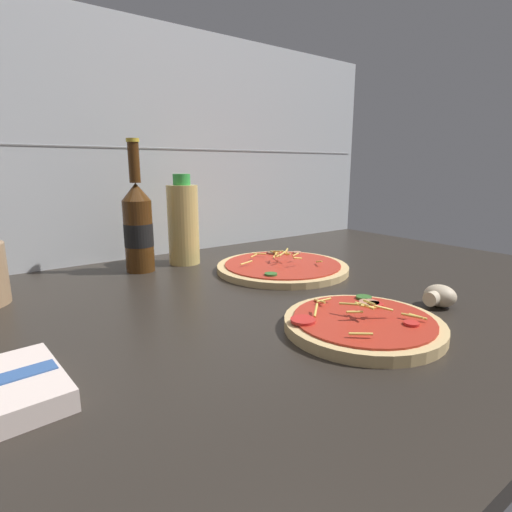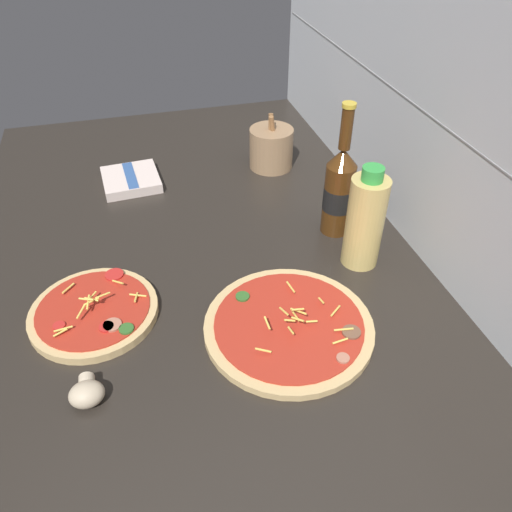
{
  "view_description": "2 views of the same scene",
  "coord_description": "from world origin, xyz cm",
  "px_view_note": "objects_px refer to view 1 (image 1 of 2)",
  "views": [
    {
      "loc": [
        -36.53,
        -54.07,
        25.7
      ],
      "look_at": [
        10.17,
        8.84,
        7.97
      ],
      "focal_mm": 28.0,
      "sensor_mm": 36.0,
      "label": 1
    },
    {
      "loc": [
        76.55,
        -8.55,
        67.27
      ],
      "look_at": [
        4.95,
        10.89,
        7.39
      ],
      "focal_mm": 35.0,
      "sensor_mm": 36.0,
      "label": 2
    }
  ],
  "objects_px": {
    "oil_bottle": "(183,223)",
    "mushroom_left": "(439,296)",
    "beer_bottle": "(138,226)",
    "pizza_far": "(282,267)",
    "pizza_near": "(363,324)"
  },
  "relations": [
    {
      "from": "oil_bottle",
      "to": "mushroom_left",
      "type": "bearing_deg",
      "value": -69.3
    },
    {
      "from": "mushroom_left",
      "to": "beer_bottle",
      "type": "bearing_deg",
      "value": 120.84
    },
    {
      "from": "pizza_far",
      "to": "beer_bottle",
      "type": "xyz_separation_m",
      "value": [
        -0.26,
        0.19,
        0.09
      ]
    },
    {
      "from": "pizza_far",
      "to": "beer_bottle",
      "type": "height_order",
      "value": "beer_bottle"
    },
    {
      "from": "beer_bottle",
      "to": "oil_bottle",
      "type": "distance_m",
      "value": 0.11
    },
    {
      "from": "pizza_near",
      "to": "beer_bottle",
      "type": "height_order",
      "value": "beer_bottle"
    },
    {
      "from": "pizza_near",
      "to": "beer_bottle",
      "type": "bearing_deg",
      "value": 104.5
    },
    {
      "from": "pizza_near",
      "to": "beer_bottle",
      "type": "xyz_separation_m",
      "value": [
        -0.13,
        0.52,
        0.09
      ]
    },
    {
      "from": "beer_bottle",
      "to": "oil_bottle",
      "type": "bearing_deg",
      "value": 3.53
    },
    {
      "from": "pizza_near",
      "to": "pizza_far",
      "type": "height_order",
      "value": "pizza_far"
    },
    {
      "from": "beer_bottle",
      "to": "oil_bottle",
      "type": "relative_size",
      "value": 1.35
    },
    {
      "from": "beer_bottle",
      "to": "mushroom_left",
      "type": "distance_m",
      "value": 0.62
    },
    {
      "from": "pizza_far",
      "to": "pizza_near",
      "type": "bearing_deg",
      "value": -110.87
    },
    {
      "from": "pizza_near",
      "to": "mushroom_left",
      "type": "relative_size",
      "value": 4.06
    },
    {
      "from": "pizza_near",
      "to": "oil_bottle",
      "type": "height_order",
      "value": "oil_bottle"
    }
  ]
}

